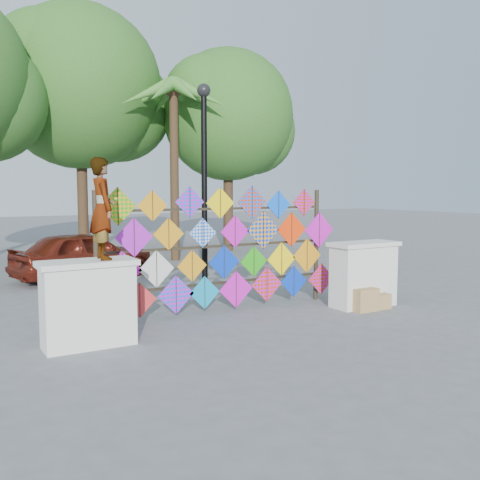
% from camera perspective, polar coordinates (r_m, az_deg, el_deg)
% --- Properties ---
extents(ground, '(80.00, 80.00, 0.00)m').
position_cam_1_polar(ground, '(9.53, 0.03, -8.60)').
color(ground, gray).
rests_on(ground, ground).
extents(parapet_left, '(1.40, 0.65, 1.28)m').
position_cam_1_polar(parapet_left, '(8.21, -15.87, -6.47)').
color(parapet_left, silver).
rests_on(parapet_left, ground).
extents(parapet_right, '(1.40, 0.65, 1.28)m').
position_cam_1_polar(parapet_right, '(10.84, 13.03, -3.52)').
color(parapet_right, silver).
rests_on(parapet_right, ground).
extents(kite_rack, '(5.01, 0.24, 2.38)m').
position_cam_1_polar(kite_rack, '(10.01, -1.47, -0.99)').
color(kite_rack, black).
rests_on(kite_rack, ground).
extents(tree_mid, '(6.30, 5.60, 8.61)m').
position_cam_1_polar(tree_mid, '(19.91, -16.45, 15.25)').
color(tree_mid, '#45321D').
rests_on(tree_mid, ground).
extents(tree_east, '(5.40, 4.80, 7.42)m').
position_cam_1_polar(tree_east, '(20.23, -1.10, 13.06)').
color(tree_east, '#45321D').
rests_on(tree_east, ground).
extents(palm_tree, '(3.62, 3.62, 5.83)m').
position_cam_1_polar(palm_tree, '(17.60, -7.10, 14.04)').
color(palm_tree, '#45321D').
rests_on(palm_tree, ground).
extents(vendor_woman, '(0.38, 0.56, 1.50)m').
position_cam_1_polar(vendor_woman, '(8.10, -14.47, 3.26)').
color(vendor_woman, '#99999E').
rests_on(vendor_woman, parapet_left).
extents(sedan, '(3.92, 2.42, 1.25)m').
position_cam_1_polar(sedan, '(14.40, -16.29, -1.51)').
color(sedan, '#5C1A0F').
rests_on(sedan, ground).
extents(lamppost, '(0.28, 0.28, 4.46)m').
position_cam_1_polar(lamppost, '(11.16, -3.84, 7.38)').
color(lamppost, black).
rests_on(lamppost, ground).
extents(cardboard_box_near, '(0.49, 0.44, 0.44)m').
position_cam_1_polar(cardboard_box_near, '(10.54, 12.90, -6.16)').
color(cardboard_box_near, tan).
rests_on(cardboard_box_near, ground).
extents(cardboard_box_far, '(0.35, 0.32, 0.29)m').
position_cam_1_polar(cardboard_box_far, '(10.80, 14.62, -6.30)').
color(cardboard_box_far, tan).
rests_on(cardboard_box_far, ground).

